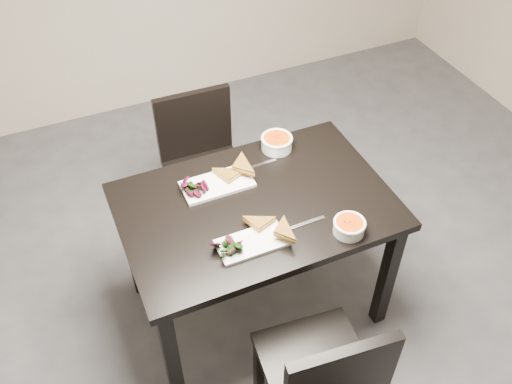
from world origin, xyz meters
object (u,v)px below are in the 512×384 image
plate_far (217,184)px  soup_bowl_far (277,142)px  table (256,219)px  plate_near (252,243)px  chair_near (324,375)px  soup_bowl_near (349,226)px  chair_far (202,159)px

plate_far → soup_bowl_far: bearing=20.2°
table → plate_near: (-0.11, -0.21, 0.11)m
chair_near → soup_bowl_far: (0.28, 1.04, 0.31)m
table → plate_near: bearing=-117.9°
plate_near → soup_bowl_near: bearing=-14.2°
chair_near → plate_near: bearing=104.6°
chair_near → soup_bowl_near: 0.60m
chair_near → soup_bowl_near: size_ratio=6.19×
plate_near → soup_bowl_far: (0.36, 0.52, 0.03)m
soup_bowl_near → plate_far: size_ratio=0.42×
table → soup_bowl_near: size_ratio=8.74×
chair_far → soup_bowl_near: bearing=-70.5°
soup_bowl_near → soup_bowl_far: (-0.04, 0.62, 0.00)m
table → chair_far: 0.70m
table → chair_near: size_ratio=1.41×
table → chair_far: bearing=92.4°
chair_far → plate_near: 0.93m
plate_near → soup_bowl_near: (0.40, -0.10, 0.03)m
chair_far → soup_bowl_near: size_ratio=6.19×
soup_bowl_far → table: bearing=-128.4°
chair_far → plate_far: 0.58m
chair_near → soup_bowl_far: 1.12m
chair_near → soup_bowl_far: chair_near is taller
soup_bowl_near → plate_near: bearing=165.8°
table → chair_near: bearing=-92.4°
chair_near → plate_near: size_ratio=2.94×
plate_far → table: bearing=-56.6°
table → plate_far: 0.24m
soup_bowl_near → soup_bowl_far: 0.62m
plate_far → chair_far: bearing=80.1°
soup_bowl_near → plate_far: soup_bowl_near is taller
table → plate_far: bearing=123.4°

